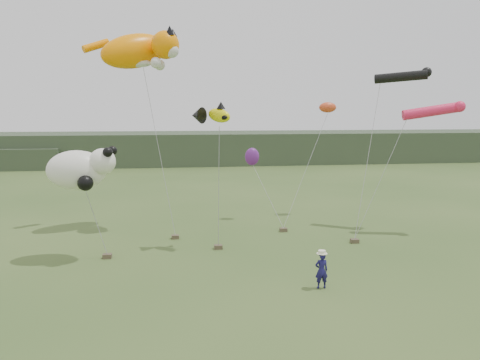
% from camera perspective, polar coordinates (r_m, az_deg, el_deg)
% --- Properties ---
extents(ground, '(120.00, 120.00, 0.00)m').
position_cam_1_polar(ground, '(19.93, 4.63, -11.52)').
color(ground, '#385123').
rests_on(ground, ground).
extents(headland, '(90.00, 13.00, 4.00)m').
position_cam_1_polar(headland, '(63.16, -7.15, 3.85)').
color(headland, '#2D3D28').
rests_on(headland, ground).
extents(festival_attendant, '(0.53, 0.36, 1.41)m').
position_cam_1_polar(festival_attendant, '(18.57, 9.90, -10.81)').
color(festival_attendant, '#17144B').
rests_on(festival_attendant, ground).
extents(sandbag_anchors, '(12.79, 3.94, 0.20)m').
position_cam_1_polar(sandbag_anchors, '(24.41, -1.09, -7.50)').
color(sandbag_anchors, brown).
rests_on(sandbag_anchors, ground).
extents(cat_kite, '(5.58, 3.91, 2.74)m').
position_cam_1_polar(cat_kite, '(28.15, -11.91, 15.22)').
color(cat_kite, '#FF8700').
rests_on(cat_kite, ground).
extents(fish_kite, '(2.25, 1.47, 1.11)m').
position_cam_1_polar(fish_kite, '(23.07, -3.54, 7.93)').
color(fish_kite, yellow).
rests_on(fish_kite, ground).
extents(tube_kites, '(4.05, 3.56, 3.01)m').
position_cam_1_polar(tube_kites, '(28.60, 21.26, 9.76)').
color(tube_kites, black).
rests_on(tube_kites, ground).
extents(panda_kite, '(3.15, 2.03, 1.96)m').
position_cam_1_polar(panda_kite, '(22.38, -18.83, 1.28)').
color(panda_kite, white).
rests_on(panda_kite, ground).
extents(misc_kites, '(6.16, 1.44, 3.97)m').
position_cam_1_polar(misc_kites, '(30.22, 5.83, 5.67)').
color(misc_kites, '#D34620').
rests_on(misc_kites, ground).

